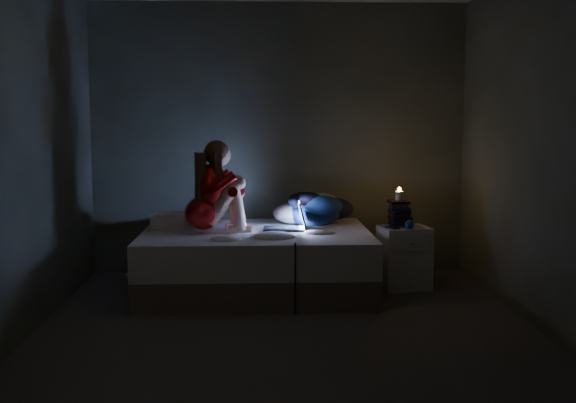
{
  "coord_description": "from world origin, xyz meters",
  "views": [
    {
      "loc": [
        -0.21,
        -4.88,
        1.49
      ],
      "look_at": [
        0.05,
        1.0,
        0.8
      ],
      "focal_mm": 43.59,
      "sensor_mm": 36.0,
      "label": 1
    }
  ],
  "objects": [
    {
      "name": "nightstand",
      "position": [
        1.09,
        1.18,
        0.27
      ],
      "size": [
        0.46,
        0.42,
        0.55
      ],
      "primitive_type": "cube",
      "rotation": [
        0.0,
        0.0,
        0.14
      ],
      "color": "beige",
      "rests_on": "ground"
    },
    {
      "name": "candle",
      "position": [
        1.05,
        1.26,
        0.81
      ],
      "size": [
        0.07,
        0.07,
        0.08
      ],
      "primitive_type": "cylinder",
      "color": "beige",
      "rests_on": "book_stack"
    },
    {
      "name": "book_stack",
      "position": [
        1.05,
        1.26,
        0.66
      ],
      "size": [
        0.19,
        0.25,
        0.22
      ],
      "primitive_type": null,
      "color": "black",
      "rests_on": "nightstand"
    },
    {
      "name": "wall_back",
      "position": [
        0.0,
        1.91,
        1.3
      ],
      "size": [
        3.6,
        0.02,
        2.6
      ],
      "primitive_type": "cube",
      "color": "slate",
      "rests_on": "ground"
    },
    {
      "name": "woman",
      "position": [
        -0.67,
        1.02,
        0.93
      ],
      "size": [
        0.54,
        0.41,
        0.79
      ],
      "primitive_type": null,
      "rotation": [
        0.0,
        0.0,
        0.21
      ],
      "color": "#9C140F",
      "rests_on": "bed"
    },
    {
      "name": "blue_orb",
      "position": [
        1.09,
        1.05,
        0.59
      ],
      "size": [
        0.08,
        0.08,
        0.08
      ],
      "primitive_type": "sphere",
      "color": "navy",
      "rests_on": "nightstand"
    },
    {
      "name": "wall_front",
      "position": [
        0.0,
        -1.91,
        1.3
      ],
      "size": [
        3.6,
        0.02,
        2.6
      ],
      "primitive_type": "cube",
      "color": "slate",
      "rests_on": "ground"
    },
    {
      "name": "phone",
      "position": [
        0.96,
        1.12,
        0.55
      ],
      "size": [
        0.1,
        0.15,
        0.01
      ],
      "primitive_type": "cube",
      "rotation": [
        0.0,
        0.0,
        0.23
      ],
      "color": "black",
      "rests_on": "nightstand"
    },
    {
      "name": "clothes_pile",
      "position": [
        0.3,
        1.44,
        0.69
      ],
      "size": [
        0.61,
        0.54,
        0.32
      ],
      "primitive_type": null,
      "rotation": [
        0.0,
        0.0,
        0.24
      ],
      "color": "#102650",
      "rests_on": "bed"
    },
    {
      "name": "wall_left",
      "position": [
        -1.81,
        0.0,
        1.3
      ],
      "size": [
        0.02,
        3.8,
        2.6
      ],
      "primitive_type": "cube",
      "color": "slate",
      "rests_on": "ground"
    },
    {
      "name": "laptop",
      "position": [
        0.02,
        1.11,
        0.67
      ],
      "size": [
        0.38,
        0.28,
        0.26
      ],
      "primitive_type": null,
      "rotation": [
        0.0,
        0.0,
        -0.04
      ],
      "color": "black",
      "rests_on": "bed"
    },
    {
      "name": "floor",
      "position": [
        0.0,
        0.0,
        -0.01
      ],
      "size": [
        3.6,
        3.8,
        0.02
      ],
      "primitive_type": "cube",
      "color": "#393533",
      "rests_on": "ground"
    },
    {
      "name": "bed",
      "position": [
        -0.22,
        1.1,
        0.27
      ],
      "size": [
        1.95,
        1.46,
        0.54
      ],
      "primitive_type": null,
      "color": "#BCB8B0",
      "rests_on": "ground"
    },
    {
      "name": "wall_right",
      "position": [
        1.81,
        0.0,
        1.3
      ],
      "size": [
        0.02,
        3.8,
        2.6
      ],
      "primitive_type": "cube",
      "color": "slate",
      "rests_on": "ground"
    },
    {
      "name": "pillow",
      "position": [
        -0.9,
        1.27,
        0.6
      ],
      "size": [
        0.47,
        0.33,
        0.13
      ],
      "primitive_type": "cube",
      "color": "silver",
      "rests_on": "bed"
    }
  ]
}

